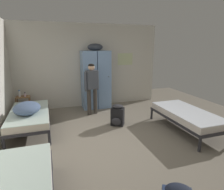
{
  "coord_description": "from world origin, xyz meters",
  "views": [
    {
      "loc": [
        -1.31,
        -3.65,
        2.0
      ],
      "look_at": [
        0.0,
        0.27,
        0.95
      ],
      "focal_mm": 31.11,
      "sensor_mm": 36.0,
      "label": 1
    }
  ],
  "objects_px": {
    "person_traveler": "(92,84)",
    "water_bottle": "(19,94)",
    "bedding_heap": "(27,108)",
    "bed_left_rear": "(30,115)",
    "backpack_black": "(118,116)",
    "bed_right": "(187,115)",
    "locker_bank": "(96,79)",
    "shelf_unit": "(24,104)",
    "lotion_bottle": "(25,95)"
  },
  "relations": [
    {
      "from": "bedding_heap",
      "to": "backpack_black",
      "type": "relative_size",
      "value": 1.32
    },
    {
      "from": "bed_right",
      "to": "lotion_bottle",
      "type": "bearing_deg",
      "value": 148.1
    },
    {
      "from": "bedding_heap",
      "to": "person_traveler",
      "type": "relative_size",
      "value": 0.48
    },
    {
      "from": "bed_left_rear",
      "to": "water_bottle",
      "type": "xyz_separation_m",
      "value": [
        -0.33,
        1.23,
        0.28
      ]
    },
    {
      "from": "bed_right",
      "to": "person_traveler",
      "type": "xyz_separation_m",
      "value": [
        -1.91,
        1.84,
        0.53
      ]
    },
    {
      "from": "locker_bank",
      "to": "bed_left_rear",
      "type": "distance_m",
      "value": 2.42
    },
    {
      "from": "backpack_black",
      "to": "person_traveler",
      "type": "bearing_deg",
      "value": 112.63
    },
    {
      "from": "bed_left_rear",
      "to": "lotion_bottle",
      "type": "bearing_deg",
      "value": 98.77
    },
    {
      "from": "bed_left_rear",
      "to": "bedding_heap",
      "type": "relative_size",
      "value": 2.62
    },
    {
      "from": "bed_right",
      "to": "lotion_bottle",
      "type": "distance_m",
      "value": 4.45
    },
    {
      "from": "bed_left_rear",
      "to": "water_bottle",
      "type": "relative_size",
      "value": 9.73
    },
    {
      "from": "bedding_heap",
      "to": "water_bottle",
      "type": "bearing_deg",
      "value": 102.47
    },
    {
      "from": "bed_left_rear",
      "to": "person_traveler",
      "type": "relative_size",
      "value": 1.26
    },
    {
      "from": "bed_right",
      "to": "person_traveler",
      "type": "height_order",
      "value": "person_traveler"
    },
    {
      "from": "bed_left_rear",
      "to": "bedding_heap",
      "type": "xyz_separation_m",
      "value": [
        -0.02,
        -0.17,
        0.24
      ]
    },
    {
      "from": "bed_left_rear",
      "to": "bed_right",
      "type": "relative_size",
      "value": 1.0
    },
    {
      "from": "bedding_heap",
      "to": "backpack_black",
      "type": "bearing_deg",
      "value": -5.29
    },
    {
      "from": "locker_bank",
      "to": "bed_left_rear",
      "type": "xyz_separation_m",
      "value": [
        -1.96,
        -1.29,
        -0.59
      ]
    },
    {
      "from": "locker_bank",
      "to": "water_bottle",
      "type": "bearing_deg",
      "value": -178.54
    },
    {
      "from": "locker_bank",
      "to": "person_traveler",
      "type": "height_order",
      "value": "locker_bank"
    },
    {
      "from": "bedding_heap",
      "to": "backpack_black",
      "type": "xyz_separation_m",
      "value": [
        2.13,
        -0.2,
        -0.36
      ]
    },
    {
      "from": "person_traveler",
      "to": "water_bottle",
      "type": "xyz_separation_m",
      "value": [
        -2.01,
        0.57,
        -0.25
      ]
    },
    {
      "from": "locker_bank",
      "to": "bed_right",
      "type": "bearing_deg",
      "value": -56.5
    },
    {
      "from": "water_bottle",
      "to": "backpack_black",
      "type": "distance_m",
      "value": 2.94
    },
    {
      "from": "locker_bank",
      "to": "bed_right",
      "type": "height_order",
      "value": "locker_bank"
    },
    {
      "from": "person_traveler",
      "to": "bed_right",
      "type": "bearing_deg",
      "value": -43.97
    },
    {
      "from": "shelf_unit",
      "to": "person_traveler",
      "type": "bearing_deg",
      "value": -15.8
    },
    {
      "from": "person_traveler",
      "to": "water_bottle",
      "type": "height_order",
      "value": "person_traveler"
    },
    {
      "from": "locker_bank",
      "to": "shelf_unit",
      "type": "bearing_deg",
      "value": -177.97
    },
    {
      "from": "locker_bank",
      "to": "shelf_unit",
      "type": "xyz_separation_m",
      "value": [
        -2.21,
        -0.08,
        -0.62
      ]
    },
    {
      "from": "bed_right",
      "to": "lotion_bottle",
      "type": "height_order",
      "value": "lotion_bottle"
    },
    {
      "from": "bed_left_rear",
      "to": "bedding_heap",
      "type": "distance_m",
      "value": 0.3
    },
    {
      "from": "shelf_unit",
      "to": "bedding_heap",
      "type": "xyz_separation_m",
      "value": [
        0.23,
        -1.38,
        0.28
      ]
    },
    {
      "from": "lotion_bottle",
      "to": "locker_bank",
      "type": "bearing_deg",
      "value": 3.17
    },
    {
      "from": "bedding_heap",
      "to": "water_bottle",
      "type": "distance_m",
      "value": 1.43
    },
    {
      "from": "bedding_heap",
      "to": "lotion_bottle",
      "type": "xyz_separation_m",
      "value": [
        -0.16,
        1.34,
        0.0
      ]
    },
    {
      "from": "bed_right",
      "to": "bedding_heap",
      "type": "bearing_deg",
      "value": 164.36
    },
    {
      "from": "bed_right",
      "to": "water_bottle",
      "type": "relative_size",
      "value": 9.73
    },
    {
      "from": "bedding_heap",
      "to": "person_traveler",
      "type": "height_order",
      "value": "person_traveler"
    },
    {
      "from": "bed_left_rear",
      "to": "person_traveler",
      "type": "distance_m",
      "value": 1.88
    },
    {
      "from": "locker_bank",
      "to": "backpack_black",
      "type": "distance_m",
      "value": 1.8
    },
    {
      "from": "locker_bank",
      "to": "bed_left_rear",
      "type": "relative_size",
      "value": 1.09
    },
    {
      "from": "bed_right",
      "to": "water_bottle",
      "type": "bearing_deg",
      "value": 148.45
    },
    {
      "from": "shelf_unit",
      "to": "water_bottle",
      "type": "xyz_separation_m",
      "value": [
        -0.08,
        0.02,
        0.31
      ]
    },
    {
      "from": "shelf_unit",
      "to": "bed_left_rear",
      "type": "relative_size",
      "value": 0.3
    },
    {
      "from": "person_traveler",
      "to": "water_bottle",
      "type": "distance_m",
      "value": 2.11
    },
    {
      "from": "locker_bank",
      "to": "lotion_bottle",
      "type": "distance_m",
      "value": 2.17
    },
    {
      "from": "bed_left_rear",
      "to": "water_bottle",
      "type": "bearing_deg",
      "value": 105.06
    },
    {
      "from": "shelf_unit",
      "to": "bed_left_rear",
      "type": "bearing_deg",
      "value": -78.3
    },
    {
      "from": "water_bottle",
      "to": "backpack_black",
      "type": "height_order",
      "value": "water_bottle"
    }
  ]
}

